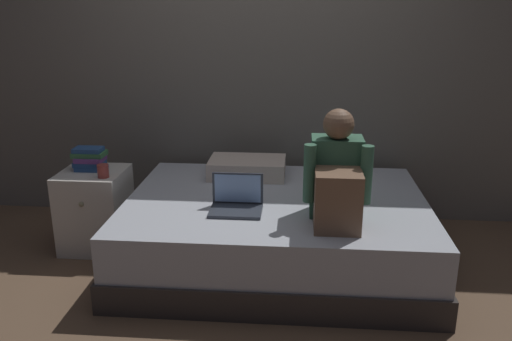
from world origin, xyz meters
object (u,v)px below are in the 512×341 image
Objects in this scene: laptop at (237,202)px; book_stack at (90,159)px; bed at (276,230)px; nightstand at (96,209)px; pillow at (247,168)px; mug at (103,171)px; person_sitting at (337,180)px.

book_stack reaches higher than laptop.
bed is 1.31m from nightstand.
book_stack reaches higher than nightstand.
pillow is (1.06, 0.32, 0.24)m from nightstand.
laptop is 3.56× the size of mug.
book_stack is 0.23m from mug.
bed is at bearing -5.81° from nightstand.
nightstand is 1.14m from pillow.
nightstand is 1.78m from person_sitting.
person_sitting is at bearing -16.93° from book_stack.
bed is 0.69m from person_sitting.
nightstand is 2.52× the size of book_stack.
book_stack is (-0.02, 0.05, 0.36)m from nightstand.
book_stack is (-1.69, 0.51, -0.06)m from person_sitting.
nightstand is at bearing 174.19° from bed.
pillow is 1.03m from mug.
bed is at bearing -0.61° from mug.
bed is 1.23m from mug.
bed is at bearing -62.14° from pillow.
mug reaches higher than pillow.
pillow is at bearing 127.44° from person_sitting.
book_stack is at bearing 118.38° from nightstand.
person_sitting is 1.77m from book_stack.
mug is (-1.17, 0.01, 0.39)m from bed.
person_sitting reaches higher than pillow.
book_stack reaches higher than mug.
bed is 3.50× the size of nightstand.
person_sitting is 0.64m from laptop.
person_sitting is at bearing -15.71° from nightstand.
book_stack is at bearing 172.33° from bed.
laptop is 0.68m from pillow.
nightstand is at bearing 137.31° from mug.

